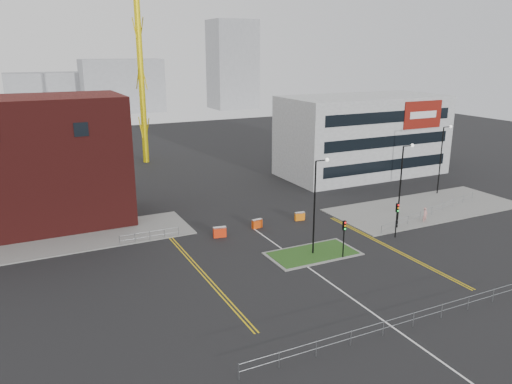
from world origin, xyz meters
TOP-DOWN VIEW (x-y plane):
  - ground at (0.00, 0.00)m, footprint 200.00×200.00m
  - pavement_left at (-20.00, 22.00)m, footprint 28.00×8.00m
  - pavement_right at (22.00, 14.00)m, footprint 24.00×10.00m
  - island_kerb at (2.00, 8.00)m, footprint 8.60×4.60m
  - grass_island at (2.00, 8.00)m, footprint 8.00×4.00m
  - brick_building at (-22.97, 28.00)m, footprint 24.20×10.07m
  - office_block at (26.01, 31.97)m, footprint 25.00×12.20m
  - streetlamp_island at (2.22, 8.00)m, footprint 1.46×0.36m
  - streetlamp_right_near at (14.22, 10.00)m, footprint 1.46×0.36m
  - streetlamp_right_far at (28.22, 18.00)m, footprint 1.46×0.36m
  - traffic_light_island at (4.00, 5.98)m, footprint 0.28×0.33m
  - traffic_light_right at (12.00, 7.98)m, footprint 0.28×0.33m
  - railing_front at (0.00, -6.00)m, footprint 24.05×0.05m
  - railing_left at (-11.00, 18.00)m, footprint 6.05×0.05m
  - railing_right at (20.50, 11.50)m, footprint 19.05×5.05m
  - centre_line at (0.00, 2.00)m, footprint 0.15×30.00m
  - yellow_left_a at (-9.00, 10.00)m, footprint 0.12×24.00m
  - yellow_left_b at (-8.70, 10.00)m, footprint 0.12×24.00m
  - yellow_right_a at (9.50, 6.00)m, footprint 0.12×20.00m
  - yellow_right_b at (9.80, 6.00)m, footprint 0.12×20.00m
  - skyline_b at (10.00, 130.00)m, footprint 24.00×12.00m
  - skyline_c at (45.00, 125.00)m, footprint 14.00×12.00m
  - skyline_d at (-8.00, 140.00)m, footprint 30.00×12.00m
  - pedestrian at (17.99, 10.03)m, footprint 0.72×0.56m
  - barrier_left at (-4.23, 16.00)m, footprint 1.37×0.64m
  - barrier_mid at (0.45, 16.78)m, footprint 1.22×0.56m
  - barrier_right at (5.92, 16.94)m, footprint 1.17×0.50m

SIDE VIEW (x-z plane):
  - ground at x=0.00m, z-range 0.00..0.00m
  - centre_line at x=0.00m, z-range 0.00..0.01m
  - yellow_left_a at x=-9.00m, z-range 0.00..0.01m
  - yellow_left_b at x=-8.70m, z-range 0.00..0.01m
  - yellow_right_a at x=9.50m, z-range 0.00..0.01m
  - yellow_right_b at x=9.80m, z-range 0.00..0.01m
  - island_kerb at x=2.00m, z-range 0.00..0.08m
  - pavement_left at x=-20.00m, z-range 0.00..0.12m
  - pavement_right at x=22.00m, z-range 0.00..0.12m
  - grass_island at x=2.00m, z-range 0.00..0.12m
  - barrier_right at x=5.92m, z-range 0.04..1.00m
  - barrier_mid at x=0.45m, z-range 0.04..1.03m
  - barrier_left at x=-4.23m, z-range 0.05..1.16m
  - railing_left at x=-11.00m, z-range 0.19..1.29m
  - railing_right at x=20.50m, z-range 0.23..1.33m
  - railing_front at x=0.00m, z-range 0.23..1.33m
  - pedestrian at x=17.99m, z-range 0.00..1.77m
  - traffic_light_island at x=4.00m, z-range 0.74..4.39m
  - traffic_light_right at x=12.00m, z-range 0.74..4.39m
  - streetlamp_island at x=2.22m, z-range 0.82..10.00m
  - streetlamp_right_near at x=14.22m, z-range 0.82..10.00m
  - streetlamp_right_far at x=28.22m, z-range 0.82..10.00m
  - skyline_d at x=-8.00m, z-range 0.00..12.00m
  - office_block at x=26.01m, z-range 0.00..12.00m
  - brick_building at x=-22.97m, z-range -0.27..13.97m
  - skyline_b at x=10.00m, z-range 0.00..16.00m
  - skyline_c at x=45.00m, z-range 0.00..28.00m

